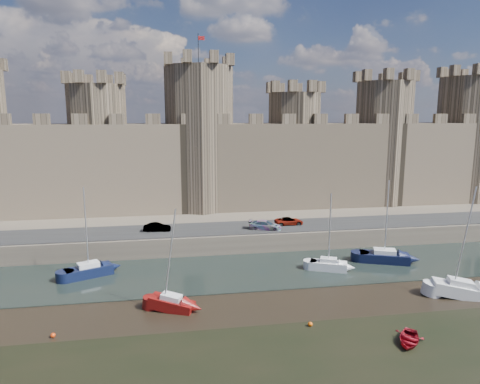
% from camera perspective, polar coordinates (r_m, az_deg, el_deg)
% --- Properties ---
extents(water_channel, '(160.00, 12.00, 0.08)m').
position_cam_1_polar(water_channel, '(49.85, -5.45, -10.79)').
color(water_channel, black).
rests_on(water_channel, ground).
extents(quay, '(160.00, 60.00, 2.50)m').
position_cam_1_polar(quay, '(84.17, -7.17, -1.25)').
color(quay, '#4C443A').
rests_on(quay, ground).
extents(road, '(160.00, 7.00, 0.10)m').
position_cam_1_polar(road, '(58.58, -6.18, -5.01)').
color(road, black).
rests_on(road, quay).
extents(castle, '(108.50, 11.00, 29.00)m').
position_cam_1_polar(castle, '(70.77, -7.49, 5.11)').
color(castle, '#42382B').
rests_on(castle, quay).
extents(car_1, '(3.67, 1.54, 1.18)m').
position_cam_1_polar(car_1, '(58.35, -11.00, -4.65)').
color(car_1, gray).
rests_on(car_1, quay).
extents(car_2, '(4.75, 3.13, 1.28)m').
position_cam_1_polar(car_2, '(58.28, 3.37, -4.44)').
color(car_2, gray).
rests_on(car_2, quay).
extents(car_3, '(4.06, 1.91, 1.12)m').
position_cam_1_polar(car_3, '(61.04, 6.55, -3.89)').
color(car_3, gray).
rests_on(car_3, quay).
extents(sailboat_1, '(5.42, 3.88, 10.14)m').
position_cam_1_polar(sailboat_1, '(51.44, -19.52, -9.78)').
color(sailboat_1, black).
rests_on(sailboat_1, ground).
extents(sailboat_2, '(4.52, 3.17, 9.09)m').
position_cam_1_polar(sailboat_2, '(51.49, 11.71, -9.42)').
color(sailboat_2, silver).
rests_on(sailboat_2, ground).
extents(sailboat_3, '(6.22, 4.18, 10.16)m').
position_cam_1_polar(sailboat_3, '(55.92, 18.68, -8.13)').
color(sailboat_3, black).
rests_on(sailboat_3, ground).
extents(sailboat_4, '(4.42, 3.07, 9.63)m').
position_cam_1_polar(sailboat_4, '(41.45, -9.12, -14.38)').
color(sailboat_4, '#660C0B').
rests_on(sailboat_4, ground).
extents(sailboat_5, '(5.57, 3.70, 11.21)m').
position_cam_1_polar(sailboat_5, '(48.88, 27.28, -11.43)').
color(sailboat_5, silver).
rests_on(sailboat_5, ground).
extents(dinghy_4, '(3.66, 3.88, 0.65)m').
position_cam_1_polar(dinghy_4, '(38.24, 21.59, -17.87)').
color(dinghy_4, maroon).
rests_on(dinghy_4, ground).
extents(buoy_1, '(0.40, 0.40, 0.40)m').
position_cam_1_polar(buoy_1, '(39.76, -23.67, -17.10)').
color(buoy_1, red).
rests_on(buoy_1, ground).
extents(buoy_3, '(0.41, 0.41, 0.41)m').
position_cam_1_polar(buoy_3, '(38.85, 9.35, -16.99)').
color(buoy_3, '#EB590A').
rests_on(buoy_3, ground).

